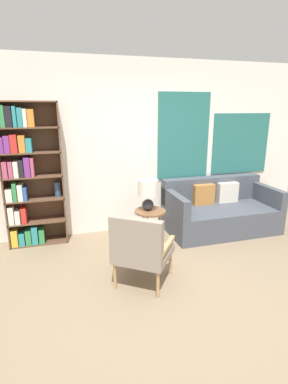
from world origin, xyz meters
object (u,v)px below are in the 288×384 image
armchair (140,248)px  side_table (150,215)px  bookshelf (26,175)px  couch (219,211)px  table_lamp (148,191)px

armchair → side_table: 1.03m
bookshelf → side_table: (1.66, -0.60, -0.57)m
couch → bookshelf: bearing=174.4°
couch → table_lamp: (-1.33, -0.28, 0.53)m
couch → table_lamp: bearing=-168.1°
armchair → table_lamp: 1.11m
bookshelf → couch: bookshelf is taller
armchair → side_table: (0.41, 0.94, -0.00)m
armchair → side_table: size_ratio=1.56×
bookshelf → table_lamp: 1.75m
side_table → table_lamp: (-0.03, 0.03, 0.36)m
armchair → table_lamp: size_ratio=1.95×
armchair → table_lamp: bearing=68.3°
side_table → armchair: bearing=-113.7°
side_table → table_lamp: bearing=128.2°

